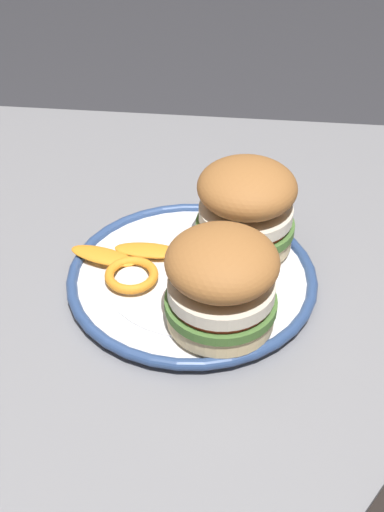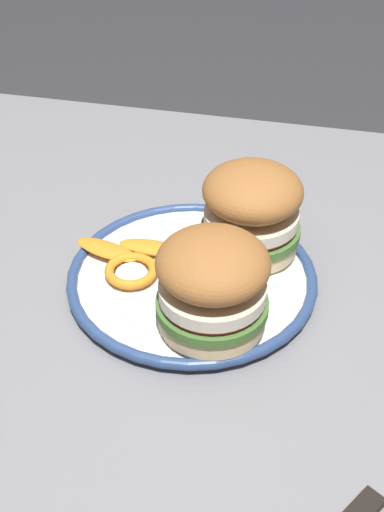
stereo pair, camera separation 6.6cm
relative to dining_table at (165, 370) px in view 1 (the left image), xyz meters
The scene contains 7 objects.
dining_table is the anchor object (origin of this frame).
dinner_plate 0.12m from the dining_table, 123.79° to the right, with size 0.27×0.27×0.02m.
sandwich_half_left 0.21m from the dining_table, 128.93° to the right, with size 0.12×0.12×0.10m.
sandwich_half_right 0.18m from the dining_table, 153.46° to the left, with size 0.12×0.12×0.10m.
orange_peel_curled 0.13m from the dining_table, 31.35° to the right, with size 0.07×0.07×0.01m.
orange_peel_strip_long 0.15m from the dining_table, 35.41° to the right, with size 0.08×0.05×0.01m.
orange_peel_strip_short 0.14m from the dining_table, 69.15° to the right, with size 0.08×0.03×0.01m.
Camera 1 is at (-0.09, 0.54, 1.20)m, focal length 49.77 mm.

